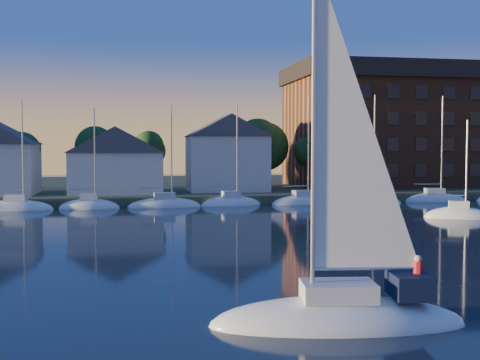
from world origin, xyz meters
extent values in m
cube|color=#333F25|center=(0.00, 75.00, 0.00)|extent=(160.00, 50.00, 2.00)
cube|color=brown|center=(0.00, 52.00, 0.00)|extent=(120.00, 3.00, 1.00)
cube|color=beige|center=(-6.00, 57.00, 3.50)|extent=(11.00, 8.00, 5.00)
cube|color=beige|center=(8.00, 59.00, 4.50)|extent=(10.00, 8.00, 7.00)
cube|color=brown|center=(34.00, 65.00, 8.50)|extent=(30.00, 16.00, 15.00)
cube|color=black|center=(34.00, 65.00, 17.20)|extent=(31.00, 17.00, 2.40)
cylinder|color=#3C271B|center=(-18.00, 63.00, 2.75)|extent=(0.50, 0.50, 3.50)
sphere|color=#183C15|center=(-18.00, 63.00, 7.20)|extent=(5.40, 5.40, 5.40)
cylinder|color=#3C271B|center=(-10.00, 63.00, 2.75)|extent=(0.50, 0.50, 3.50)
sphere|color=#183C15|center=(-10.00, 63.00, 7.20)|extent=(5.40, 5.40, 5.40)
cylinder|color=#3C271B|center=(-2.00, 63.00, 2.75)|extent=(0.50, 0.50, 3.50)
sphere|color=#183C15|center=(-2.00, 63.00, 7.20)|extent=(5.40, 5.40, 5.40)
cylinder|color=#3C271B|center=(6.00, 63.00, 2.75)|extent=(0.50, 0.50, 3.50)
sphere|color=#183C15|center=(6.00, 63.00, 7.20)|extent=(5.40, 5.40, 5.40)
cylinder|color=#3C271B|center=(14.00, 63.00, 2.75)|extent=(0.50, 0.50, 3.50)
sphere|color=#183C15|center=(14.00, 63.00, 7.20)|extent=(5.40, 5.40, 5.40)
cylinder|color=#3C271B|center=(22.00, 63.00, 2.75)|extent=(0.50, 0.50, 3.50)
sphere|color=#183C15|center=(22.00, 63.00, 7.20)|extent=(5.40, 5.40, 5.40)
cylinder|color=#3C271B|center=(30.00, 63.00, 2.75)|extent=(0.50, 0.50, 3.50)
sphere|color=#183C15|center=(30.00, 63.00, 7.20)|extent=(5.40, 5.40, 5.40)
cylinder|color=#3C271B|center=(38.00, 63.00, 2.75)|extent=(0.50, 0.50, 3.50)
sphere|color=#183C15|center=(38.00, 63.00, 7.20)|extent=(5.40, 5.40, 5.40)
cylinder|color=#3C271B|center=(46.00, 63.00, 2.75)|extent=(0.50, 0.50, 3.50)
sphere|color=#183C15|center=(46.00, 63.00, 7.20)|extent=(5.40, 5.40, 5.40)
ellipsoid|color=white|center=(-16.00, 49.00, 0.00)|extent=(7.50, 2.40, 2.20)
cube|color=silver|center=(-16.00, 49.00, 1.30)|extent=(2.10, 1.32, 0.70)
cylinder|color=#A5A8AD|center=(-15.25, 49.00, 5.95)|extent=(0.16, 0.16, 10.00)
cylinder|color=#A5A8AD|center=(-16.82, 49.00, 2.15)|extent=(3.15, 0.12, 0.12)
ellipsoid|color=white|center=(-8.00, 49.00, 0.00)|extent=(7.50, 2.40, 2.20)
cube|color=silver|center=(-8.00, 49.00, 1.30)|extent=(2.10, 1.32, 0.70)
cylinder|color=#A5A8AD|center=(-7.25, 49.00, 5.95)|extent=(0.16, 0.16, 10.00)
cylinder|color=#A5A8AD|center=(-8.82, 49.00, 2.15)|extent=(3.15, 0.12, 0.12)
ellipsoid|color=white|center=(0.00, 49.00, 0.00)|extent=(7.50, 2.40, 2.20)
cube|color=silver|center=(0.00, 49.00, 1.30)|extent=(2.10, 1.32, 0.70)
cylinder|color=#A5A8AD|center=(0.75, 49.00, 5.95)|extent=(0.16, 0.16, 10.00)
cylinder|color=#A5A8AD|center=(-0.82, 49.00, 2.15)|extent=(3.15, 0.12, 0.12)
ellipsoid|color=white|center=(8.00, 49.00, 0.00)|extent=(7.50, 2.40, 2.20)
cube|color=silver|center=(8.00, 49.00, 1.30)|extent=(2.10, 1.32, 0.70)
cylinder|color=#A5A8AD|center=(8.75, 49.00, 5.95)|extent=(0.16, 0.16, 10.00)
cylinder|color=#A5A8AD|center=(7.17, 49.00, 2.15)|extent=(3.15, 0.12, 0.12)
ellipsoid|color=white|center=(16.00, 49.00, 0.00)|extent=(7.50, 2.40, 2.20)
cube|color=silver|center=(16.00, 49.00, 1.30)|extent=(2.10, 1.32, 0.70)
cylinder|color=#A5A8AD|center=(16.75, 49.00, 5.95)|extent=(0.16, 0.16, 10.00)
cylinder|color=#A5A8AD|center=(15.18, 49.00, 2.15)|extent=(3.15, 0.12, 0.12)
ellipsoid|color=white|center=(24.00, 49.00, 0.00)|extent=(7.50, 2.40, 2.20)
cube|color=silver|center=(24.00, 49.00, 1.30)|extent=(2.10, 1.32, 0.70)
cylinder|color=#A5A8AD|center=(24.75, 49.00, 5.95)|extent=(0.16, 0.16, 10.00)
cylinder|color=#A5A8AD|center=(23.18, 49.00, 2.15)|extent=(3.15, 0.12, 0.12)
ellipsoid|color=white|center=(32.00, 49.00, 0.00)|extent=(7.50, 2.40, 2.20)
cube|color=silver|center=(32.00, 49.00, 1.30)|extent=(2.10, 1.32, 0.70)
cylinder|color=#A5A8AD|center=(32.75, 49.00, 5.95)|extent=(0.16, 0.16, 10.00)
cylinder|color=#A5A8AD|center=(31.18, 49.00, 2.15)|extent=(3.15, 0.12, 0.12)
ellipsoid|color=white|center=(3.33, 3.33, 0.00)|extent=(10.06, 4.43, 2.20)
cube|color=silver|center=(3.33, 3.33, 1.30)|extent=(2.93, 2.08, 0.70)
cylinder|color=#A5A8AD|center=(2.37, 3.46, 7.43)|extent=(0.16, 0.16, 12.96)
cylinder|color=#A5A8AD|center=(4.39, 3.18, 2.15)|extent=(4.06, 0.68, 0.12)
cube|color=black|center=(6.03, 2.96, 1.50)|extent=(1.64, 2.05, 0.90)
ellipsoid|color=white|center=(25.98, 33.60, 0.00)|extent=(6.61, 4.46, 2.20)
cube|color=silver|center=(25.98, 33.60, 1.30)|extent=(2.08, 1.77, 0.70)
cylinder|color=#A5A8AD|center=(26.56, 33.35, 5.06)|extent=(0.16, 0.16, 8.22)
cylinder|color=#A5A8AD|center=(25.35, 33.88, 2.15)|extent=(2.47, 1.16, 0.12)
camera|label=1|loc=(-4.28, -17.89, 6.71)|focal=45.00mm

